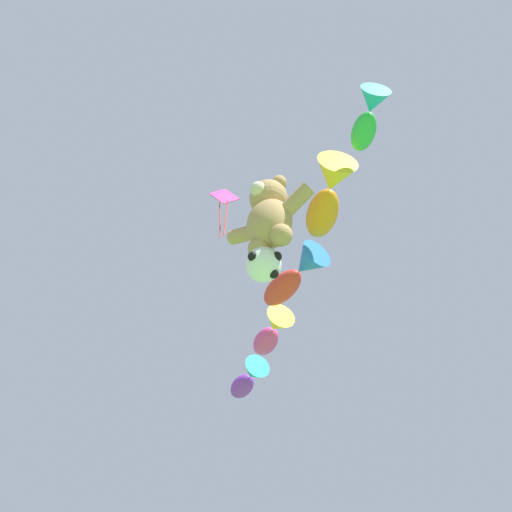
# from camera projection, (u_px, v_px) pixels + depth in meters

# --- Properties ---
(teddy_bear_kite) EXTENTS (2.28, 1.01, 2.32)m
(teddy_bear_kite) POSITION_uv_depth(u_px,v_px,m) (269.00, 215.00, 10.88)
(teddy_bear_kite) COLOR tan
(soccer_ball_kite) EXTENTS (0.82, 0.82, 0.76)m
(soccer_ball_kite) POSITION_uv_depth(u_px,v_px,m) (264.00, 264.00, 10.16)
(soccer_ball_kite) COLOR white
(fish_kite_emerald) EXTENTS (1.46, 1.44, 0.67)m
(fish_kite_emerald) POSITION_uv_depth(u_px,v_px,m) (368.00, 117.00, 10.84)
(fish_kite_emerald) COLOR green
(fish_kite_tangerine) EXTENTS (2.24, 2.14, 0.97)m
(fish_kite_tangerine) POSITION_uv_depth(u_px,v_px,m) (328.00, 195.00, 12.07)
(fish_kite_tangerine) COLOR orange
(fish_kite_crimson) EXTENTS (2.42, 1.44, 0.91)m
(fish_kite_crimson) POSITION_uv_depth(u_px,v_px,m) (295.00, 276.00, 13.47)
(fish_kite_crimson) COLOR red
(fish_kite_magenta) EXTENTS (2.00, 1.63, 0.88)m
(fish_kite_magenta) POSITION_uv_depth(u_px,v_px,m) (271.00, 332.00, 15.05)
(fish_kite_magenta) COLOR #E53F9E
(fish_kite_violet) EXTENTS (1.99, 1.51, 0.86)m
(fish_kite_violet) POSITION_uv_depth(u_px,v_px,m) (248.00, 379.00, 16.43)
(fish_kite_violet) COLOR purple
(diamond_kite) EXTENTS (0.56, 0.68, 2.23)m
(diamond_kite) POSITION_uv_depth(u_px,v_px,m) (224.00, 202.00, 13.52)
(diamond_kite) COLOR #E53F9E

